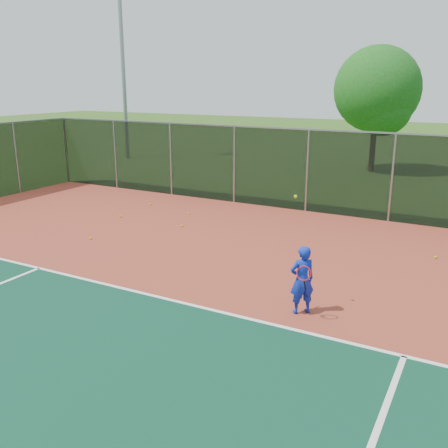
# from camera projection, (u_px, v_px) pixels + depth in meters

# --- Properties ---
(ground) EXTENTS (120.00, 120.00, 0.00)m
(ground) POSITION_uv_depth(u_px,v_px,m) (221.00, 421.00, 7.09)
(ground) COLOR #2A5217
(ground) RESTS_ON ground
(court_apron) EXTENTS (30.00, 20.00, 0.02)m
(court_apron) POSITION_uv_depth(u_px,v_px,m) (276.00, 355.00, 8.78)
(court_apron) COLOR #9D3B27
(court_apron) RESTS_ON ground
(fence_back) EXTENTS (30.00, 0.06, 3.03)m
(fence_back) POSITION_uv_depth(u_px,v_px,m) (392.00, 177.00, 16.81)
(fence_back) COLOR black
(fence_back) RESTS_ON court_apron
(tennis_player) EXTENTS (0.62, 0.72, 2.46)m
(tennis_player) POSITION_uv_depth(u_px,v_px,m) (302.00, 280.00, 10.18)
(tennis_player) COLOR #1227AC
(tennis_player) RESTS_ON court_apron
(practice_ball_0) EXTENTS (0.07, 0.07, 0.07)m
(practice_ball_0) POSITION_uv_depth(u_px,v_px,m) (150.00, 204.00, 19.47)
(practice_ball_0) COLOR #BFC917
(practice_ball_0) RESTS_ON court_apron
(practice_ball_2) EXTENTS (0.07, 0.07, 0.07)m
(practice_ball_2) POSITION_uv_depth(u_px,v_px,m) (90.00, 238.00, 15.20)
(practice_ball_2) COLOR #BFC917
(practice_ball_2) RESTS_ON court_apron
(practice_ball_3) EXTENTS (0.07, 0.07, 0.07)m
(practice_ball_3) POSITION_uv_depth(u_px,v_px,m) (188.00, 213.00, 18.12)
(practice_ball_3) COLOR #BFC917
(practice_ball_3) RESTS_ON court_apron
(practice_ball_4) EXTENTS (0.07, 0.07, 0.07)m
(practice_ball_4) POSITION_uv_depth(u_px,v_px,m) (182.00, 226.00, 16.53)
(practice_ball_4) COLOR #BFC917
(practice_ball_4) RESTS_ON court_apron
(practice_ball_6) EXTENTS (0.07, 0.07, 0.07)m
(practice_ball_6) POSITION_uv_depth(u_px,v_px,m) (121.00, 216.00, 17.69)
(practice_ball_6) COLOR #BFC917
(practice_ball_6) RESTS_ON court_apron
(practice_ball_7) EXTENTS (0.07, 0.07, 0.07)m
(practice_ball_7) POSITION_uv_depth(u_px,v_px,m) (435.00, 257.00, 13.57)
(practice_ball_7) COLOR #BFC917
(practice_ball_7) RESTS_ON court_apron
(floodlight_nw) EXTENTS (0.90, 0.40, 11.53)m
(floodlight_nw) POSITION_uv_depth(u_px,v_px,m) (122.00, 50.00, 29.88)
(floodlight_nw) COLOR gray
(floodlight_nw) RESTS_ON ground
(tree_back_left) EXTENTS (4.44, 4.44, 6.51)m
(tree_back_left) POSITION_uv_depth(u_px,v_px,m) (379.00, 93.00, 25.70)
(tree_back_left) COLOR #362513
(tree_back_left) RESTS_ON ground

